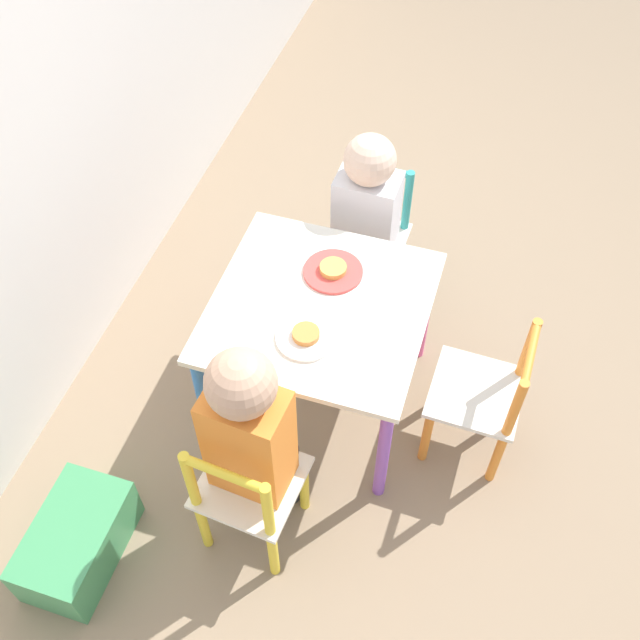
{
  "coord_description": "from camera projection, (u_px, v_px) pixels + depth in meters",
  "views": [
    {
      "loc": [
        -1.29,
        -0.41,
        2.08
      ],
      "look_at": [
        0.0,
        0.0,
        0.4
      ],
      "focal_mm": 42.0,
      "sensor_mm": 36.0,
      "label": 1
    }
  ],
  "objects": [
    {
      "name": "ground_plane",
      "position": [
        320.0,
        396.0,
        2.47
      ],
      "size": [
        6.0,
        6.0,
        0.0
      ],
      "primitive_type": "plane",
      "color": "#8C755B"
    },
    {
      "name": "kids_table",
      "position": [
        320.0,
        319.0,
        2.16
      ],
      "size": [
        0.6,
        0.6,
        0.47
      ],
      "color": "silver",
      "rests_on": "ground_plane"
    },
    {
      "name": "chair_teal",
      "position": [
        368.0,
        240.0,
        2.57
      ],
      "size": [
        0.27,
        0.27,
        0.51
      ],
      "rotation": [
        0.0,
        0.0,
        -1.6
      ],
      "color": "silver",
      "rests_on": "ground_plane"
    },
    {
      "name": "chair_yellow",
      "position": [
        248.0,
        492.0,
        1.98
      ],
      "size": [
        0.28,
        0.28,
        0.51
      ],
      "rotation": [
        0.0,
        0.0,
        1.48
      ],
      "color": "silver",
      "rests_on": "ground_plane"
    },
    {
      "name": "chair_orange",
      "position": [
        483.0,
        397.0,
        2.17
      ],
      "size": [
        0.27,
        0.27,
        0.51
      ],
      "rotation": [
        0.0,
        0.0,
        -3.17
      ],
      "color": "silver",
      "rests_on": "ground_plane"
    },
    {
      "name": "child_right",
      "position": [
        365.0,
        213.0,
        2.4
      ],
      "size": [
        0.22,
        0.2,
        0.71
      ],
      "rotation": [
        0.0,
        0.0,
        -1.6
      ],
      "color": "#7A6B5B",
      "rests_on": "ground_plane"
    },
    {
      "name": "child_left",
      "position": [
        251.0,
        431.0,
        1.85
      ],
      "size": [
        0.22,
        0.21,
        0.79
      ],
      "rotation": [
        0.0,
        0.0,
        1.48
      ],
      "color": "#38383D",
      "rests_on": "ground_plane"
    },
    {
      "name": "plate_right",
      "position": [
        333.0,
        271.0,
        2.17
      ],
      "size": [
        0.17,
        0.17,
        0.03
      ],
      "color": "#E54C47",
      "rests_on": "kids_table"
    },
    {
      "name": "plate_left",
      "position": [
        306.0,
        336.0,
        2.02
      ],
      "size": [
        0.17,
        0.17,
        0.03
      ],
      "color": "white",
      "rests_on": "kids_table"
    },
    {
      "name": "storage_bin",
      "position": [
        77.0,
        541.0,
        2.07
      ],
      "size": [
        0.35,
        0.21,
        0.17
      ],
      "color": "#3D8E56",
      "rests_on": "ground_plane"
    }
  ]
}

